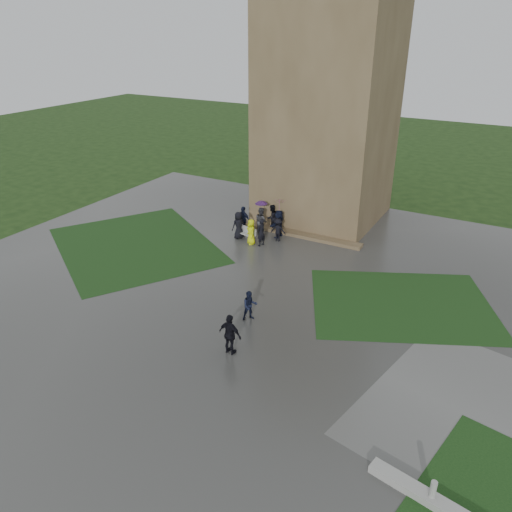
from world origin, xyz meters
The scene contains 10 objects.
ground centered at (0.00, 0.00, 0.00)m, with size 120.00×120.00×0.00m, color black.
plaza centered at (0.00, 2.00, 0.01)m, with size 34.00×34.00×0.02m, color #343431.
lawn_inset_left centered at (-8.50, 4.00, 0.03)m, with size 11.00×9.00×0.01m, color black.
lawn_inset_right centered at (8.50, 5.00, 0.03)m, with size 9.00×7.00×0.01m, color black.
tower centered at (0.00, 15.00, 9.00)m, with size 8.00×8.00×18.00m, color brown.
tower_plinth centered at (0.00, 10.60, 0.13)m, with size 9.00×0.80×0.22m, color brown.
bench centered at (-2.67, 8.33, 0.46)m, with size 1.56×0.83×0.86m.
visitor_cluster centered at (-1.91, 9.30, 1.11)m, with size 3.83×3.77×2.65m.
pedestrian_mid centered at (2.38, -0.04, 0.78)m, with size 0.74×0.42×1.52m, color black.
pedestrian_near centered at (3.00, -2.84, 0.98)m, with size 1.13×0.64×1.92m, color black.
Camera 1 is at (12.73, -18.00, 13.25)m, focal length 35.00 mm.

